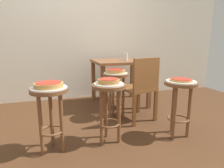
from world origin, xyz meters
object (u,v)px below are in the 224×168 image
(serving_plate_leftside, at_px, (109,84))
(stool_rear, at_px, (116,86))
(pizza_foreground, at_px, (181,80))
(pizza_leftside, at_px, (109,81))
(serving_plate_middle, at_px, (49,88))
(wooden_chair, at_px, (140,87))
(stool_middle, at_px, (50,106))
(serving_plate_rear, at_px, (116,73))
(pizza_middle, at_px, (49,85))
(cup_near_edge, at_px, (126,57))
(dining_table, at_px, (120,68))
(pizza_rear, at_px, (116,71))
(stool_leftside, at_px, (109,101))
(stool_foreground, at_px, (180,97))
(serving_plate_foreground, at_px, (181,81))

(serving_plate_leftside, relative_size, stool_rear, 0.48)
(pizza_foreground, relative_size, pizza_leftside, 1.08)
(serving_plate_middle, distance_m, wooden_chair, 1.21)
(pizza_foreground, height_order, serving_plate_middle, pizza_foreground)
(stool_middle, bearing_deg, serving_plate_rear, 36.63)
(pizza_middle, height_order, serving_plate_rear, pizza_middle)
(cup_near_edge, bearing_deg, dining_table, 138.23)
(pizza_rear, bearing_deg, serving_plate_middle, -143.37)
(pizza_rear, bearing_deg, pizza_leftside, -113.86)
(serving_plate_leftside, distance_m, cup_near_edge, 1.28)
(stool_leftside, height_order, cup_near_edge, cup_near_edge)
(serving_plate_leftside, bearing_deg, stool_leftside, 146.31)
(pizza_leftside, relative_size, stool_rear, 0.35)
(serving_plate_middle, distance_m, stool_leftside, 0.60)
(serving_plate_leftside, xyz_separation_m, cup_near_edge, (0.61, 1.11, 0.18))
(stool_rear, xyz_separation_m, dining_table, (0.25, 0.56, 0.17))
(stool_foreground, xyz_separation_m, dining_table, (-0.24, 1.29, 0.17))
(pizza_foreground, xyz_separation_m, stool_rear, (-0.49, 0.73, -0.19))
(serving_plate_foreground, height_order, pizza_middle, pizza_middle)
(pizza_rear, relative_size, wooden_chair, 0.30)
(stool_rear, relative_size, pizza_rear, 2.42)
(stool_leftside, bearing_deg, dining_table, 66.00)
(stool_leftside, bearing_deg, serving_plate_leftside, -33.69)
(serving_plate_foreground, relative_size, stool_rear, 0.50)
(serving_plate_foreground, distance_m, stool_rear, 0.90)
(serving_plate_rear, height_order, pizza_rear, pizza_rear)
(pizza_rear, bearing_deg, wooden_chair, -36.97)
(pizza_leftside, bearing_deg, pizza_rear, 66.14)
(stool_leftside, distance_m, pizza_leftside, 0.20)
(stool_middle, distance_m, serving_plate_rear, 1.07)
(serving_plate_middle, xyz_separation_m, pizza_leftside, (0.57, 0.00, 0.03))
(stool_foreground, bearing_deg, pizza_rear, 123.94)
(serving_plate_middle, relative_size, serving_plate_leftside, 1.09)
(pizza_leftside, distance_m, wooden_chair, 0.72)
(pizza_foreground, bearing_deg, serving_plate_middle, 175.65)
(pizza_foreground, relative_size, stool_middle, 0.38)
(stool_foreground, xyz_separation_m, stool_leftside, (-0.77, 0.11, 0.00))
(stool_foreground, relative_size, pizza_leftside, 2.86)
(stool_leftside, xyz_separation_m, stool_rear, (0.28, 0.63, 0.00))
(stool_middle, relative_size, stool_leftside, 1.00)
(pizza_foreground, bearing_deg, stool_leftside, 172.14)
(stool_middle, bearing_deg, serving_plate_middle, -153.43)
(stool_leftside, relative_size, cup_near_edge, 5.05)
(dining_table, bearing_deg, stool_rear, -114.16)
(pizza_foreground, height_order, serving_plate_rear, pizza_foreground)
(pizza_leftside, height_order, stool_rear, pizza_leftside)
(stool_foreground, height_order, stool_rear, same)
(pizza_middle, relative_size, stool_leftside, 0.42)
(stool_rear, bearing_deg, pizza_middle, -143.37)
(pizza_foreground, distance_m, pizza_leftside, 0.78)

